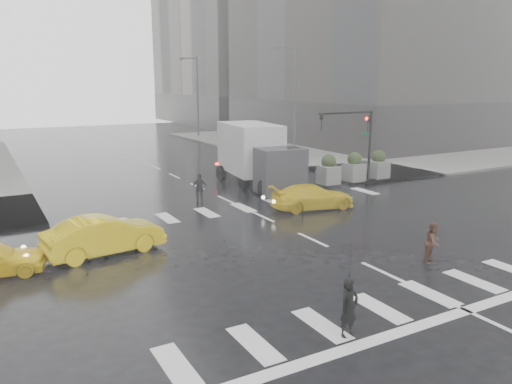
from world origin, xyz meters
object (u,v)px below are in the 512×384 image
taxi_mid (104,235)px  box_truck (258,154)px  pedestrian_brown (433,242)px  traffic_signal_pole (358,132)px

taxi_mid → box_truck: 13.45m
pedestrian_brown → taxi_mid: 11.79m
traffic_signal_pole → taxi_mid: traffic_signal_pole is taller
pedestrian_brown → box_truck: box_truck is taller
traffic_signal_pole → box_truck: bearing=159.5°
taxi_mid → pedestrian_brown: bearing=-131.4°
pedestrian_brown → taxi_mid: pedestrian_brown is taller
pedestrian_brown → taxi_mid: (-9.86, 6.47, -0.01)m
traffic_signal_pole → box_truck: size_ratio=0.64×
traffic_signal_pole → taxi_mid: 17.78m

